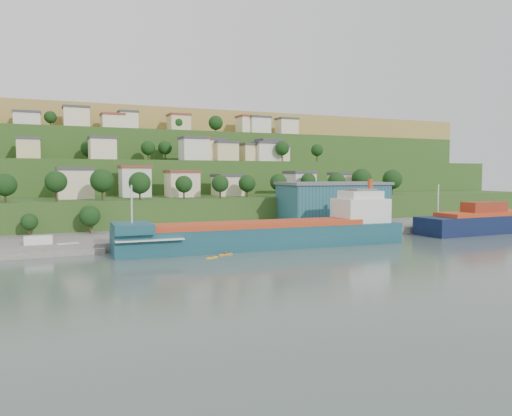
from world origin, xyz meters
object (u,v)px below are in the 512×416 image
cargo_ship_near (274,235)px  caravan (38,242)px  warehouse (332,203)px  kayak_orange (225,254)px

cargo_ship_near → caravan: (-51.14, 11.86, -0.32)m
cargo_ship_near → warehouse: size_ratio=2.13×
cargo_ship_near → warehouse: (30.82, 23.00, 5.57)m
cargo_ship_near → kayak_orange: 16.41m
warehouse → cargo_ship_near: bearing=-137.0°
cargo_ship_near → warehouse: 38.86m
cargo_ship_near → caravan: cargo_ship_near is taller
warehouse → caravan: (-81.96, -11.15, -5.90)m
cargo_ship_near → warehouse: cargo_ship_near is taller
warehouse → caravan: 82.92m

